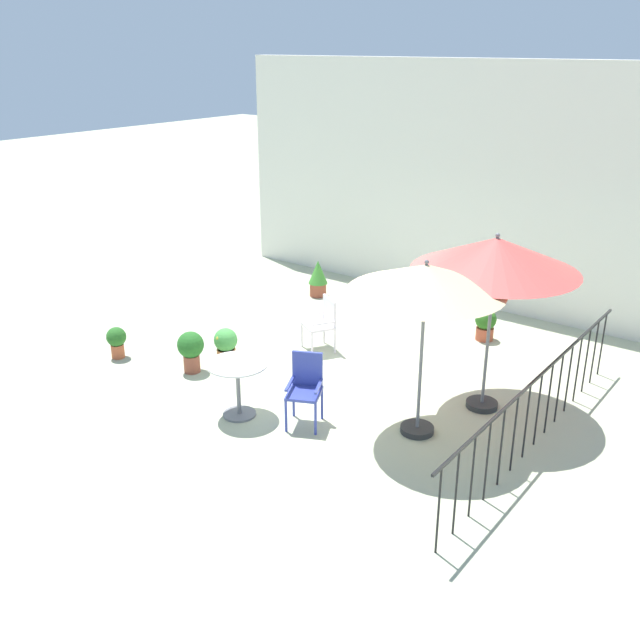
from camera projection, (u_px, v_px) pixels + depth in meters
name	position (u px, v px, depth m)	size (l,w,h in m)	color
ground_plane	(330.00, 377.00, 10.78)	(60.00, 60.00, 0.00)	#B3B695
villa_facade	(471.00, 186.00, 13.21)	(10.38, 0.30, 4.50)	white
terrace_railing	(540.00, 397.00, 8.72)	(0.03, 5.49, 1.01)	black
patio_umbrella_0	(426.00, 281.00, 8.50)	(1.95, 1.95, 2.35)	#2D2D2D
patio_umbrella_1	(496.00, 256.00, 9.09)	(2.19, 2.19, 2.50)	#2D2D2D
cafe_table_0	(238.00, 379.00, 9.48)	(0.82, 0.82, 0.78)	silver
patio_chair_0	(306.00, 385.00, 9.31)	(0.59, 0.60, 0.97)	#3643A0
patio_chair_1	(323.00, 320.00, 11.57)	(0.65, 0.63, 0.88)	white
potted_plant_0	(485.00, 324.00, 12.03)	(0.36, 0.36, 0.55)	#AF4D33
potted_plant_1	(226.00, 343.00, 11.26)	(0.38, 0.38, 0.54)	#C87040
potted_plant_2	(117.00, 340.00, 11.33)	(0.32, 0.32, 0.52)	#B95736
potted_plant_3	(318.00, 277.00, 14.08)	(0.38, 0.38, 0.73)	#9C4A32
potted_plant_4	(191.00, 349.00, 10.81)	(0.41, 0.41, 0.66)	brown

